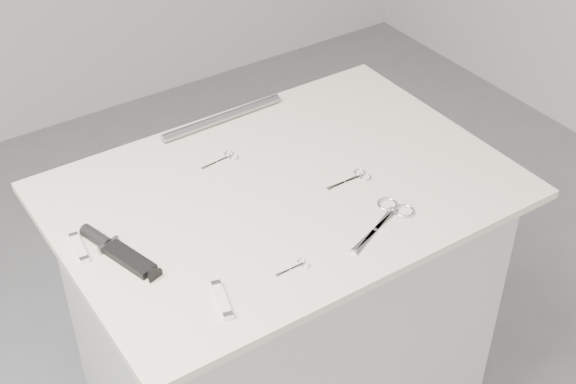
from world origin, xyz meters
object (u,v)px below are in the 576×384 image
pocket_knife_a (79,248)px  sheathed_knife (114,249)px  large_shears (388,215)px  metal_rail (222,118)px  pocket_knife_b (222,299)px  embroidery_scissors_a (355,178)px  embroidery_scissors_b (224,159)px  tiny_scissors (296,267)px  plinth (284,332)px

pocket_knife_a → sheathed_knife: bearing=-121.8°
sheathed_knife → large_shears: bearing=-128.4°
sheathed_knife → metal_rail: (0.42, 0.30, 0.00)m
sheathed_knife → pocket_knife_b: sheathed_knife is taller
pocket_knife_b → metal_rail: metal_rail is taller
embroidery_scissors_a → embroidery_scissors_b: size_ratio=1.15×
tiny_scissors → pocket_knife_a: bearing=139.5°
pocket_knife_a → plinth: bearing=-89.7°
large_shears → tiny_scissors: large_shears is taller
pocket_knife_a → pocket_knife_b: 0.33m
plinth → tiny_scissors: tiny_scissors is taller
large_shears → embroidery_scissors_a: size_ratio=1.76×
pocket_knife_a → pocket_knife_b: size_ratio=0.92×
metal_rail → pocket_knife_b: bearing=-120.0°
plinth → sheathed_knife: (-0.40, 0.01, 0.48)m
embroidery_scissors_b → sheathed_knife: sheathed_knife is taller
sheathed_knife → pocket_knife_a: bearing=35.3°
embroidery_scissors_b → metal_rail: 0.16m
large_shears → pocket_knife_b: pocket_knife_b is taller
plinth → pocket_knife_a: pocket_knife_a is taller
embroidery_scissors_a → embroidery_scissors_b: (-0.21, 0.23, -0.00)m
tiny_scissors → sheathed_knife: (-0.28, 0.24, 0.01)m
pocket_knife_b → embroidery_scissors_a: bearing=-53.7°
tiny_scissors → metal_rail: bearing=74.9°
plinth → embroidery_scissors_a: (0.15, -0.06, 0.47)m
embroidery_scissors_b → sheathed_knife: bearing=-161.5°
embroidery_scissors_b → pocket_knife_b: pocket_knife_b is taller
pocket_knife_b → pocket_knife_a: bearing=45.2°
embroidery_scissors_a → tiny_scissors: 0.32m
embroidery_scissors_a → embroidery_scissors_b: 0.31m
embroidery_scissors_a → pocket_knife_a: 0.62m
large_shears → pocket_knife_a: pocket_knife_a is taller
embroidery_scissors_a → sheathed_knife: bearing=173.1°
plinth → tiny_scissors: size_ratio=12.24×
pocket_knife_b → plinth: bearing=-36.1°
tiny_scissors → pocket_knife_a: 0.44m
embroidery_scissors_a → tiny_scissors: (-0.27, -0.17, -0.00)m
plinth → pocket_knife_a: bearing=173.5°
large_shears → pocket_knife_a: (-0.59, 0.26, 0.00)m
large_shears → tiny_scissors: size_ratio=2.69×
pocket_knife_b → large_shears: bearing=-71.6°
embroidery_scissors_b → pocket_knife_a: bearing=-170.4°
large_shears → sheathed_knife: (-0.53, 0.22, 0.00)m
embroidery_scissors_a → sheathed_knife: size_ratio=0.56×
sheathed_knife → pocket_knife_a: size_ratio=2.17×
metal_rail → embroidery_scissors_a: bearing=-71.1°
plinth → embroidery_scissors_b: 0.50m
pocket_knife_b → metal_rail: (0.31, 0.54, 0.00)m
plinth → embroidery_scissors_a: size_ratio=8.01×
large_shears → tiny_scissors: (-0.25, -0.02, -0.00)m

